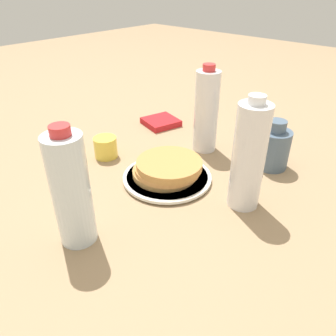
{
  "coord_description": "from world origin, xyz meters",
  "views": [
    {
      "loc": [
        0.48,
        -0.51,
        0.46
      ],
      "look_at": [
        0.01,
        0.0,
        0.03
      ],
      "focal_mm": 35.0,
      "sensor_mm": 36.0,
      "label": 1
    }
  ],
  "objects_px": {
    "juice_glass": "(106,147)",
    "water_bottle_far": "(206,111)",
    "pancake_stack": "(168,168)",
    "cream_jug": "(273,147)",
    "water_bottle_near": "(249,157)",
    "plate": "(168,177)",
    "water_bottle_mid": "(71,190)"
  },
  "relations": [
    {
      "from": "pancake_stack",
      "to": "juice_glass",
      "type": "xyz_separation_m",
      "value": [
        -0.21,
        -0.03,
        -0.01
      ]
    },
    {
      "from": "pancake_stack",
      "to": "cream_jug",
      "type": "distance_m",
      "value": 0.29
    },
    {
      "from": "pancake_stack",
      "to": "water_bottle_mid",
      "type": "xyz_separation_m",
      "value": [
        0.01,
        -0.27,
        0.08
      ]
    },
    {
      "from": "plate",
      "to": "juice_glass",
      "type": "xyz_separation_m",
      "value": [
        -0.21,
        -0.03,
        0.02
      ]
    },
    {
      "from": "water_bottle_far",
      "to": "water_bottle_mid",
      "type": "bearing_deg",
      "value": -84.26
    },
    {
      "from": "water_bottle_near",
      "to": "water_bottle_far",
      "type": "height_order",
      "value": "water_bottle_near"
    },
    {
      "from": "plate",
      "to": "juice_glass",
      "type": "bearing_deg",
      "value": -171.71
    },
    {
      "from": "pancake_stack",
      "to": "water_bottle_far",
      "type": "relative_size",
      "value": 0.71
    },
    {
      "from": "plate",
      "to": "cream_jug",
      "type": "height_order",
      "value": "cream_jug"
    },
    {
      "from": "water_bottle_far",
      "to": "water_bottle_near",
      "type": "bearing_deg",
      "value": -34.53
    },
    {
      "from": "pancake_stack",
      "to": "cream_jug",
      "type": "bearing_deg",
      "value": 56.3
    },
    {
      "from": "plate",
      "to": "water_bottle_mid",
      "type": "xyz_separation_m",
      "value": [
        0.01,
        -0.28,
        0.11
      ]
    },
    {
      "from": "cream_jug",
      "to": "water_bottle_near",
      "type": "xyz_separation_m",
      "value": [
        0.03,
        -0.19,
        0.06
      ]
    },
    {
      "from": "plate",
      "to": "water_bottle_mid",
      "type": "relative_size",
      "value": 0.92
    },
    {
      "from": "pancake_stack",
      "to": "water_bottle_near",
      "type": "bearing_deg",
      "value": 12.72
    },
    {
      "from": "cream_jug",
      "to": "water_bottle_far",
      "type": "relative_size",
      "value": 0.53
    },
    {
      "from": "plate",
      "to": "juice_glass",
      "type": "relative_size",
      "value": 3.45
    },
    {
      "from": "cream_jug",
      "to": "water_bottle_mid",
      "type": "xyz_separation_m",
      "value": [
        -0.15,
        -0.51,
        0.06
      ]
    },
    {
      "from": "juice_glass",
      "to": "water_bottle_near",
      "type": "bearing_deg",
      "value": 9.99
    },
    {
      "from": "pancake_stack",
      "to": "cream_jug",
      "type": "height_order",
      "value": "cream_jug"
    },
    {
      "from": "water_bottle_far",
      "to": "plate",
      "type": "bearing_deg",
      "value": -80.23
    },
    {
      "from": "plate",
      "to": "water_bottle_near",
      "type": "bearing_deg",
      "value": 11.83
    },
    {
      "from": "juice_glass",
      "to": "water_bottle_mid",
      "type": "xyz_separation_m",
      "value": [
        0.22,
        -0.24,
        0.08
      ]
    },
    {
      "from": "pancake_stack",
      "to": "water_bottle_far",
      "type": "xyz_separation_m",
      "value": [
        -0.03,
        0.2,
        0.08
      ]
    },
    {
      "from": "pancake_stack",
      "to": "water_bottle_near",
      "type": "height_order",
      "value": "water_bottle_near"
    },
    {
      "from": "juice_glass",
      "to": "water_bottle_mid",
      "type": "relative_size",
      "value": 0.27
    },
    {
      "from": "plate",
      "to": "water_bottle_mid",
      "type": "height_order",
      "value": "water_bottle_mid"
    },
    {
      "from": "juice_glass",
      "to": "water_bottle_far",
      "type": "height_order",
      "value": "water_bottle_far"
    },
    {
      "from": "water_bottle_near",
      "to": "water_bottle_far",
      "type": "distance_m",
      "value": 0.27
    },
    {
      "from": "cream_jug",
      "to": "water_bottle_mid",
      "type": "distance_m",
      "value": 0.53
    },
    {
      "from": "juice_glass",
      "to": "water_bottle_far",
      "type": "relative_size",
      "value": 0.26
    },
    {
      "from": "pancake_stack",
      "to": "cream_jug",
      "type": "xyz_separation_m",
      "value": [
        0.16,
        0.24,
        0.02
      ]
    }
  ]
}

